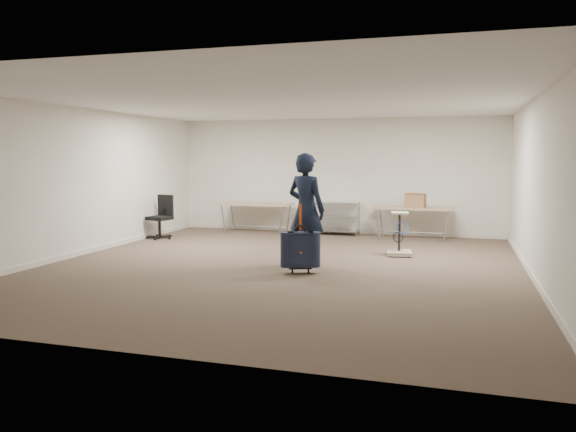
% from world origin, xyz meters
% --- Properties ---
extents(ground, '(9.00, 9.00, 0.00)m').
position_xyz_m(ground, '(0.00, 0.00, 0.00)').
color(ground, '#403326').
rests_on(ground, ground).
extents(room_shell, '(8.00, 9.00, 9.00)m').
position_xyz_m(room_shell, '(0.00, 1.38, 0.05)').
color(room_shell, silver).
rests_on(room_shell, ground).
extents(folding_table_left, '(1.80, 0.75, 0.73)m').
position_xyz_m(folding_table_left, '(-1.90, 3.95, 0.68)').
color(folding_table_left, tan).
rests_on(folding_table_left, ground).
extents(folding_table_right, '(1.80, 0.75, 0.73)m').
position_xyz_m(folding_table_right, '(1.90, 3.95, 0.68)').
color(folding_table_right, tan).
rests_on(folding_table_right, ground).
extents(wire_shelf, '(1.22, 0.47, 0.80)m').
position_xyz_m(wire_shelf, '(0.00, 4.20, 0.44)').
color(wire_shelf, silver).
rests_on(wire_shelf, ground).
extents(person, '(0.82, 0.67, 1.94)m').
position_xyz_m(person, '(0.39, 0.20, 0.97)').
color(person, black).
rests_on(person, ground).
extents(suitcase, '(0.47, 0.36, 1.13)m').
position_xyz_m(suitcase, '(0.47, -0.46, 0.38)').
color(suitcase, black).
rests_on(suitcase, ground).
extents(office_chair, '(0.60, 0.60, 1.00)m').
position_xyz_m(office_chair, '(-3.66, 2.39, 0.30)').
color(office_chair, black).
rests_on(office_chair, ground).
extents(equipment_cart, '(0.51, 0.51, 0.83)m').
position_xyz_m(equipment_cart, '(1.83, 1.65, 0.22)').
color(equipment_cart, silver).
rests_on(equipment_cart, ground).
extents(cardboard_box, '(0.46, 0.37, 0.32)m').
position_xyz_m(cardboard_box, '(1.96, 3.90, 0.89)').
color(cardboard_box, '#9E6C49').
rests_on(cardboard_box, folding_table_right).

